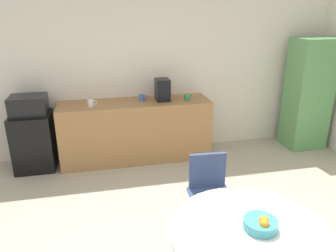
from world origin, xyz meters
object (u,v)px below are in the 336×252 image
Objects in this scene: fruit_bowl at (261,224)px; coffee_maker at (162,90)px; mug_green at (91,103)px; round_table at (248,245)px; mini_fridge at (34,141)px; chair_navy at (209,185)px; mug_red at (187,97)px; mug_white at (142,98)px; locker_cabinet at (308,94)px; microwave at (28,105)px.

coffee_maker reaches higher than fruit_bowl.
round_table is at bearing -68.43° from mug_green.
mini_fridge is 2.71m from chair_navy.
round_table is 2.87m from coffee_maker.
chair_navy is 6.43× the size of mug_green.
chair_navy is 6.43× the size of mug_red.
fruit_bowl is at bearing -87.38° from coffee_maker.
mini_fridge is 0.98× the size of chair_navy.
mug_white is (1.57, 0.04, 0.54)m from mini_fridge.
coffee_maker is at bearing 92.62° from fruit_bowl.
mug_red is at bearing 0.58° from mug_green.
coffee_maker reaches higher than chair_navy.
mug_red reaches higher than chair_navy.
locker_cabinet is at bearing 50.87° from fruit_bowl.
fruit_bowl is 0.76× the size of coffee_maker.
round_table is at bearing -55.93° from mini_fridge.
microwave is 3.72× the size of mug_green.
mug_white is at bearing 177.01° from locker_cabinet.
mug_green is (-3.40, 0.01, 0.07)m from locker_cabinet.
locker_cabinet is 13.67× the size of mug_green.
mug_green is 1.39m from mug_red.
round_table is at bearing -96.31° from mug_red.
mug_red is (0.23, 2.76, 0.16)m from fruit_bowl.
locker_cabinet is 5.51× the size of coffee_maker.
mini_fridge is at bearing 0.00° from microwave.
mini_fridge is at bearing 125.11° from fruit_bowl.
locker_cabinet is at bearing -2.99° from mug_white.
mug_red is at bearing -10.35° from mug_white.
mug_green is (0.83, -0.09, 0.54)m from mini_fridge.
coffee_maker reaches higher than mug_red.
fruit_bowl is 2.86m from coffee_maker.
microwave is (0.00, 0.00, 0.54)m from mini_fridge.
chair_navy is 2.59× the size of coffee_maker.
mug_white is at bearing 1.44° from microwave.
mug_green is at bearing 122.90° from chair_navy.
mug_green and mug_red have the same top height.
round_table is 8.77× the size of mug_green.
round_table is at bearing -55.93° from microwave.
mug_green is at bearing 111.57° from round_table.
microwave reaches higher than mini_fridge.
chair_navy is at bearing -142.12° from locker_cabinet.
round_table is 8.77× the size of mug_red.
chair_navy is 1.02m from fruit_bowl.
locker_cabinet is 2.13× the size of chair_navy.
chair_navy is 1.98m from mug_white.
locker_cabinet is 1.56× the size of round_table.
mini_fridge is 0.72× the size of round_table.
locker_cabinet reaches higher than fruit_bowl.
coffee_maker reaches higher than mug_green.
coffee_maker reaches higher than round_table.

